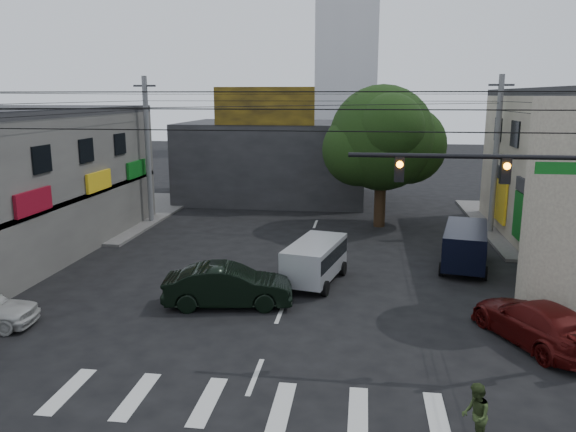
% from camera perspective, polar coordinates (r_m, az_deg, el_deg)
% --- Properties ---
extents(ground, '(160.00, 160.00, 0.00)m').
position_cam_1_polar(ground, '(19.66, -1.64, -11.92)').
color(ground, black).
rests_on(ground, ground).
extents(sidewalk_far_left, '(16.00, 16.00, 0.15)m').
position_cam_1_polar(sidewalk_far_left, '(42.16, -22.23, 0.37)').
color(sidewalk_far_left, '#514F4C').
rests_on(sidewalk_far_left, ground).
extents(building_far, '(14.00, 10.00, 6.00)m').
position_cam_1_polar(building_far, '(44.54, -1.29, 5.67)').
color(building_far, '#232326').
rests_on(building_far, ground).
extents(billboard, '(7.00, 0.30, 2.60)m').
position_cam_1_polar(billboard, '(39.43, -2.46, 11.09)').
color(billboard, olive).
rests_on(billboard, building_far).
extents(street_tree, '(6.40, 6.40, 8.70)m').
position_cam_1_polar(street_tree, '(34.81, 9.53, 7.79)').
color(street_tree, black).
rests_on(street_tree, ground).
extents(traffic_gantry, '(7.10, 0.35, 7.20)m').
position_cam_1_polar(traffic_gantry, '(17.68, 23.56, 0.74)').
color(traffic_gantry, black).
rests_on(traffic_gantry, ground).
extents(utility_pole_far_left, '(0.32, 0.32, 9.20)m').
position_cam_1_polar(utility_pole_far_left, '(36.46, -14.04, 6.40)').
color(utility_pole_far_left, '#59595B').
rests_on(utility_pole_far_left, ground).
extents(utility_pole_far_right, '(0.32, 0.32, 9.20)m').
position_cam_1_polar(utility_pole_far_right, '(34.70, 20.37, 5.74)').
color(utility_pole_far_right, '#59595B').
rests_on(utility_pole_far_right, ground).
extents(dark_sedan, '(3.26, 5.47, 1.62)m').
position_cam_1_polar(dark_sedan, '(21.97, -6.09, -7.07)').
color(dark_sedan, black).
rests_on(dark_sedan, ground).
extents(maroon_sedan, '(5.88, 6.59, 1.46)m').
position_cam_1_polar(maroon_sedan, '(20.42, 23.92, -9.85)').
color(maroon_sedan, '#400A09').
rests_on(maroon_sedan, ground).
extents(silver_minivan, '(4.97, 3.53, 1.82)m').
position_cam_1_polar(silver_minivan, '(24.46, 2.76, -4.76)').
color(silver_minivan, '#AEB0B7').
rests_on(silver_minivan, ground).
extents(navy_van, '(5.57, 3.69, 1.95)m').
position_cam_1_polar(navy_van, '(27.83, 17.54, -3.09)').
color(navy_van, black).
rests_on(navy_van, ground).
extents(traffic_officer, '(0.63, 0.48, 1.54)m').
position_cam_1_polar(traffic_officer, '(22.83, -8.84, -6.50)').
color(traffic_officer, '#122341').
rests_on(traffic_officer, ground).
extents(pedestrian_olive, '(0.83, 0.69, 1.55)m').
position_cam_1_polar(pedestrian_olive, '(14.43, 18.51, -18.66)').
color(pedestrian_olive, '#2D3D1C').
rests_on(pedestrian_olive, ground).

